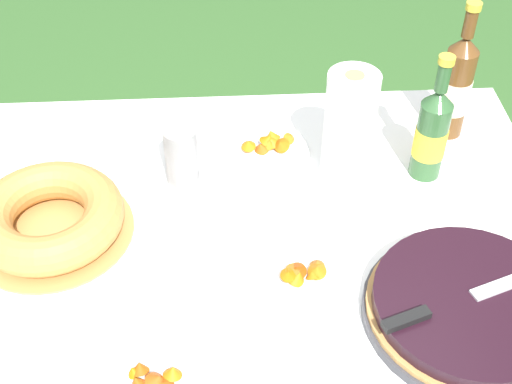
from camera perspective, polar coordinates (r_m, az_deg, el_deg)
The scene contains 11 objects.
garden_table at distance 1.50m, azimuth -8.66°, elevation -6.23°, with size 1.74×1.06×0.67m.
tablecloth at distance 1.47m, azimuth -8.84°, elevation -5.07°, with size 1.75×1.07×0.10m.
berry_tart at distance 1.37m, azimuth 16.71°, elevation -8.85°, with size 0.39×0.39×0.06m.
serving_knife at distance 1.32m, azimuth 15.99°, elevation -8.33°, with size 0.36×0.15×0.01m.
bundt_cake at distance 1.50m, azimuth -16.23°, elevation -1.98°, with size 0.33×0.33×0.09m.
cup_stack at distance 1.54m, azimuth -6.00°, elevation 3.00°, with size 0.07×0.07×0.16m.
cider_bottle_green at distance 1.59m, azimuth 13.88°, elevation 4.62°, with size 0.07×0.07×0.30m.
cider_bottle_amber at distance 1.72m, azimuth 15.71°, elevation 8.17°, with size 0.07×0.07×0.34m.
snack_plate_left at distance 1.38m, azimuth 3.44°, elevation -6.62°, with size 0.19×0.19×0.05m.
snack_plate_right at distance 1.66m, azimuth 0.91°, elevation 3.55°, with size 0.20×0.20×0.06m.
paper_towel_roll at distance 1.53m, azimuth 7.46°, elevation 5.06°, with size 0.11×0.11×0.27m.
Camera 1 is at (0.17, -0.99, 1.73)m, focal length 50.00 mm.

